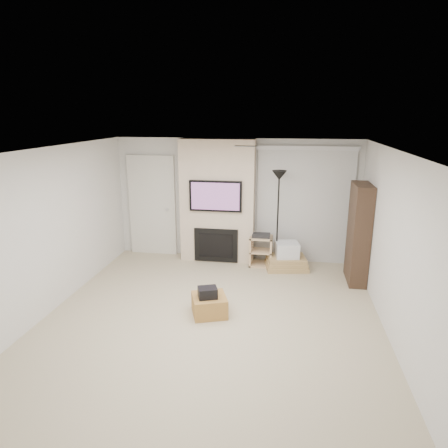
% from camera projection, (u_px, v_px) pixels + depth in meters
% --- Properties ---
extents(floor, '(5.00, 5.50, 0.00)m').
position_uv_depth(floor, '(211.00, 319.00, 5.99)').
color(floor, '#BEAF8F').
rests_on(floor, ground).
extents(ceiling, '(5.00, 5.50, 0.00)m').
position_uv_depth(ceiling, '(210.00, 150.00, 5.32)').
color(ceiling, white).
rests_on(ceiling, wall_back).
extents(wall_back, '(5.00, 0.00, 2.50)m').
position_uv_depth(wall_back, '(236.00, 200.00, 8.27)').
color(wall_back, silver).
rests_on(wall_back, ground).
extents(wall_front, '(5.00, 0.00, 2.50)m').
position_uv_depth(wall_front, '(142.00, 348.00, 3.04)').
color(wall_front, silver).
rests_on(wall_front, ground).
extents(wall_left, '(0.00, 5.50, 2.50)m').
position_uv_depth(wall_left, '(49.00, 232.00, 6.03)').
color(wall_left, silver).
rests_on(wall_left, ground).
extents(wall_right, '(0.00, 5.50, 2.50)m').
position_uv_depth(wall_right, '(396.00, 249.00, 5.27)').
color(wall_right, silver).
rests_on(wall_right, ground).
extents(hvac_vent, '(0.35, 0.18, 0.01)m').
position_uv_depth(hvac_vent, '(246.00, 146.00, 6.02)').
color(hvac_vent, silver).
rests_on(hvac_vent, ceiling).
extents(ottoman, '(0.64, 0.64, 0.30)m').
position_uv_depth(ottoman, '(209.00, 305.00, 6.09)').
color(ottoman, '#A87739').
rests_on(ottoman, floor).
extents(black_bag, '(0.34, 0.30, 0.16)m').
position_uv_depth(black_bag, '(208.00, 293.00, 5.99)').
color(black_bag, black).
rests_on(black_bag, ottoman).
extents(fireplace_wall, '(1.50, 0.47, 2.50)m').
position_uv_depth(fireplace_wall, '(217.00, 202.00, 8.12)').
color(fireplace_wall, beige).
rests_on(fireplace_wall, floor).
extents(entry_door, '(1.02, 0.11, 2.14)m').
position_uv_depth(entry_door, '(153.00, 206.00, 8.56)').
color(entry_door, silver).
rests_on(entry_door, floor).
extents(vertical_blinds, '(1.98, 0.10, 2.37)m').
position_uv_depth(vertical_blinds, '(305.00, 201.00, 8.00)').
color(vertical_blinds, silver).
rests_on(vertical_blinds, floor).
extents(floor_lamp, '(0.29, 0.29, 1.93)m').
position_uv_depth(floor_lamp, '(279.00, 192.00, 7.63)').
color(floor_lamp, black).
rests_on(floor_lamp, floor).
extents(av_stand, '(0.45, 0.38, 0.66)m').
position_uv_depth(av_stand, '(261.00, 249.00, 8.02)').
color(av_stand, '#DDB789').
rests_on(av_stand, floor).
extents(box_stack, '(0.90, 0.74, 0.54)m').
position_uv_depth(box_stack, '(287.00, 258.00, 7.89)').
color(box_stack, tan).
rests_on(box_stack, floor).
extents(bookshelf, '(0.30, 0.80, 1.80)m').
position_uv_depth(bookshelf, '(359.00, 234.00, 7.13)').
color(bookshelf, '#302117').
rests_on(bookshelf, floor).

